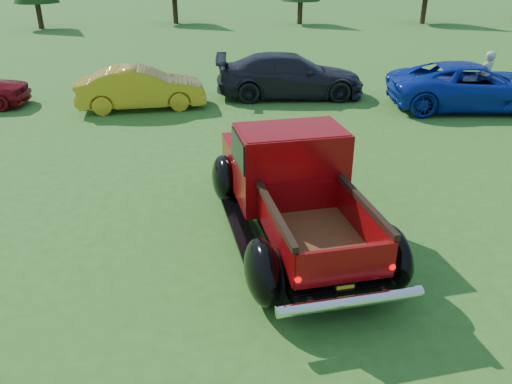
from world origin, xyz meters
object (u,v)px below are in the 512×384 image
spectator (485,79)px  pickup_truck (289,182)px  show_car_blue (472,86)px  show_car_grey (290,75)px  show_car_yellow (141,88)px

spectator → pickup_truck: bearing=16.7°
pickup_truck → show_car_blue: pickup_truck is taller
pickup_truck → show_car_grey: size_ratio=1.05×
pickup_truck → show_car_yellow: pickup_truck is taller
pickup_truck → show_car_blue: 10.23m
pickup_truck → show_car_grey: 9.50m
pickup_truck → show_car_yellow: (-3.69, 8.31, -0.24)m
spectator → show_car_blue: bearing=1.4°
show_car_yellow → show_car_grey: show_car_grey is taller
show_car_yellow → show_car_blue: show_car_blue is taller
show_car_blue → spectator: bearing=-55.0°
spectator → show_car_yellow: bearing=-31.6°
show_car_grey → spectator: (6.26, -1.67, 0.15)m
show_car_blue → spectator: spectator is taller
pickup_truck → show_car_grey: bearing=73.8°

